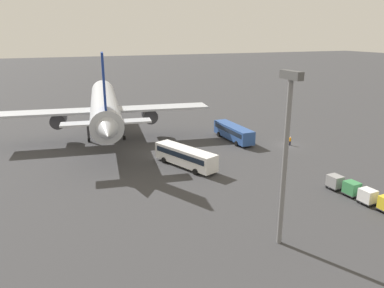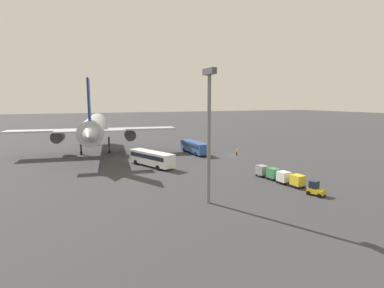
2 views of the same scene
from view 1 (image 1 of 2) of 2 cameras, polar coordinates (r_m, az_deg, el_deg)
The scene contains 9 objects.
ground_plane at distance 75.62m, azimuth 14.37°, elevation -0.18°, with size 600.00×600.00×0.00m, color #38383A.
airplane at distance 78.13m, azimuth -13.19°, elevation 5.65°, with size 49.05×41.94×18.34m.
shuttle_bus_near at distance 76.56m, azimuth 6.34°, elevation 1.90°, with size 12.22×3.35×3.09m.
shuttle_bus_far at distance 61.12m, azimuth -1.03°, elevation -1.79°, with size 12.41×7.12×3.14m.
worker_person at distance 75.45m, azimuth 14.72°, elevation 0.44°, with size 0.38×0.38×1.74m.
cargo_cart_white at distance 53.18m, azimuth 25.19°, elevation -7.17°, with size 2.10×1.80×2.06m.
cargo_cart_green at distance 54.85m, azimuth 23.16°, elevation -6.20°, with size 2.10×1.80×2.06m.
cargo_cart_grey at distance 56.32m, azimuth 20.95°, elevation -5.35°, with size 2.10×1.80×2.06m.
light_pole at distance 37.40m, azimuth 14.17°, elevation 0.14°, with size 2.80×0.70×17.86m.
Camera 1 is at (-57.94, 43.69, 21.25)m, focal length 35.00 mm.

